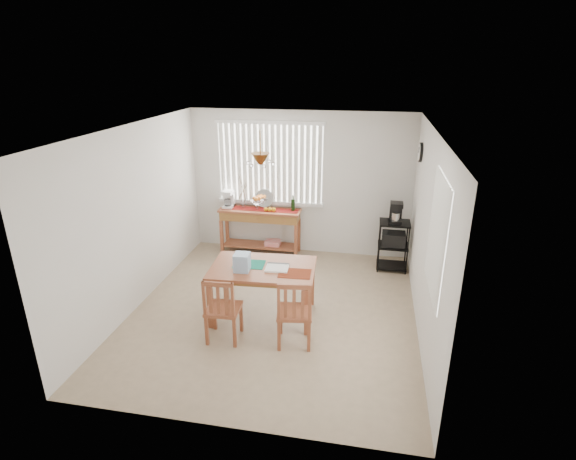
% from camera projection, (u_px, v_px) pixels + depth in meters
% --- Properties ---
extents(ground, '(4.00, 4.50, 0.01)m').
position_uv_depth(ground, '(274.00, 311.00, 6.52)').
color(ground, tan).
extents(room_shell, '(4.20, 4.70, 2.70)m').
position_uv_depth(room_shell, '(273.00, 198.00, 5.92)').
color(room_shell, silver).
rests_on(room_shell, ground).
extents(sideboard, '(1.50, 0.42, 0.84)m').
position_uv_depth(sideboard, '(261.00, 220.00, 8.26)').
color(sideboard, '#9B5334').
rests_on(sideboard, ground).
extents(sideboard_items, '(1.42, 0.35, 0.64)m').
position_uv_depth(sideboard_items, '(247.00, 202.00, 8.20)').
color(sideboard_items, maroon).
rests_on(sideboard_items, sideboard).
extents(wire_cart, '(0.51, 0.41, 0.86)m').
position_uv_depth(wire_cart, '(393.00, 241.00, 7.63)').
color(wire_cart, black).
rests_on(wire_cart, ground).
extents(cart_items, '(0.20, 0.24, 0.35)m').
position_uv_depth(cart_items, '(396.00, 213.00, 7.45)').
color(cart_items, black).
rests_on(cart_items, wire_cart).
extents(dining_table, '(1.47, 0.99, 0.76)m').
position_uv_depth(dining_table, '(263.00, 272.00, 6.16)').
color(dining_table, '#9B5334').
rests_on(dining_table, ground).
extents(table_items, '(1.11, 0.49, 0.24)m').
position_uv_depth(table_items, '(251.00, 264.00, 6.00)').
color(table_items, '#167D64').
rests_on(table_items, dining_table).
extents(chair_left, '(0.44, 0.44, 0.91)m').
position_uv_depth(chair_left, '(223.00, 309.00, 5.68)').
color(chair_left, '#9B5334').
rests_on(chair_left, ground).
extents(chair_right, '(0.49, 0.49, 0.94)m').
position_uv_depth(chair_right, '(294.00, 313.00, 5.59)').
color(chair_right, '#9B5334').
rests_on(chair_right, ground).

